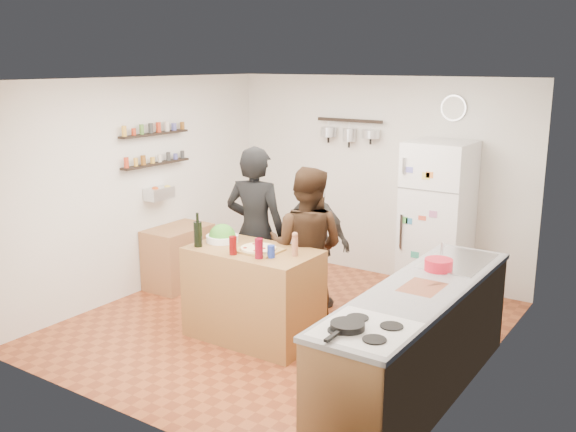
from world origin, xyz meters
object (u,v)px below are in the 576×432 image
Objects in this scene: salad_bowl at (222,238)px; red_bowl at (439,265)px; person_center at (306,248)px; person_back at (315,241)px; prep_island at (253,294)px; counter_run at (418,343)px; wall_clock at (454,108)px; pepper_mill at (295,246)px; salt_canister at (271,251)px; fridge at (437,220)px; person_left at (256,232)px; wine_bottle at (198,234)px; side_table at (179,257)px; skillet at (348,326)px.

salad_bowl is 1.34× the size of red_bowl.
person_center is at bearing 172.57° from red_bowl.
prep_island is at bearing 93.37° from person_back.
prep_island is 0.82× the size of person_back.
salad_bowl is 2.26m from counter_run.
pepper_mill is at bearing -103.34° from wall_clock.
pepper_mill is 1.45m from counter_run.
fridge is at bearing 72.24° from salt_canister.
person_left reaches higher than pepper_mill.
person_left is 2.10m from red_bowl.
red_bowl is (2.15, 0.30, 0.03)m from salad_bowl.
side_table is (-1.16, 0.93, -0.67)m from wine_bottle.
pepper_mill is 0.10× the size of person_left.
red_bowl is at bearing 88.13° from skillet.
person_center reaches higher than counter_run.
salt_canister is at bearing -21.80° from prep_island.
wall_clock is (-0.70, 2.12, 1.18)m from red_bowl.
wall_clock is at bearing 67.50° from prep_island.
pepper_mill is at bearing 15.87° from wine_bottle.
salad_bowl is 0.40× the size of side_table.
wall_clock is (1.45, 2.42, 1.21)m from salad_bowl.
red_bowl is (-0.05, 0.51, 0.52)m from counter_run.
pepper_mill is at bearing 6.34° from prep_island.
person_back is at bearing 145.13° from counter_run.
person_left reaches higher than person_center.
prep_island is at bearing -173.66° from pepper_mill.
person_center is 7.08× the size of skillet.
wine_bottle is at bearing -178.38° from counter_run.
prep_island is 3.17m from wall_clock.
wine_bottle is at bearing 72.85° from person_back.
prep_island is at bearing 112.23° from person_left.
prep_island is 5.32× the size of skillet.
pepper_mill is 0.55m from person_center.
prep_island is 6.92× the size of pepper_mill.
red_bowl is at bearing -71.73° from wall_clock.
person_back is 0.58× the size of counter_run.
prep_island is at bearing 158.20° from salt_canister.
wine_bottle is (-0.08, -0.27, 0.09)m from salad_bowl.
red_bowl is at bearing -68.65° from fridge.
skillet reaches higher than side_table.
prep_island is 0.69× the size of person_left.
fridge is 6.00× the size of wall_clock.
skillet is (1.23, -1.23, -0.06)m from pepper_mill.
wine_bottle is at bearing -38.64° from side_table.
fridge reaches higher than skillet.
salt_canister is 0.08× the size of person_back.
prep_island is at bearing -168.41° from red_bowl.
wine_bottle reaches higher than red_bowl.
wine_bottle is 2.14× the size of salt_canister.
red_bowl reaches higher than counter_run.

